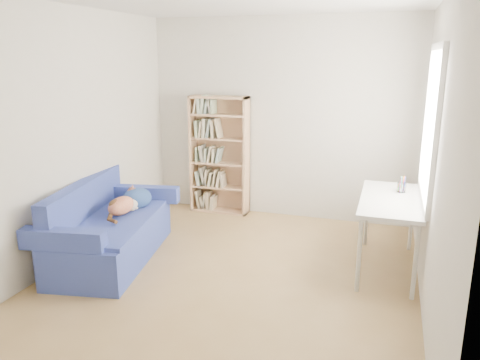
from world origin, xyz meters
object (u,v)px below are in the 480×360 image
Objects in this scene: desk at (391,205)px; bookshelf at (220,160)px; pen_cup at (402,186)px; sofa at (110,230)px.

bookshelf is at bearing 151.99° from desk.
sofa is at bearing -163.14° from pen_cup.
bookshelf is 1.26× the size of desk.
sofa is 1.42× the size of desk.
sofa is 10.41× the size of pen_cup.
sofa is 1.13× the size of bookshelf.
sofa is 3.08m from pen_cup.
desk is (2.24, -1.19, -0.06)m from bookshelf.
desk is at bearing 2.29° from sofa.
desk is (2.81, 0.63, 0.37)m from sofa.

